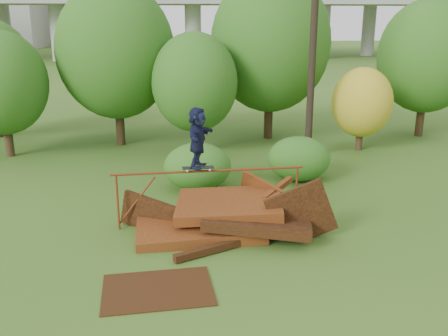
{
  "coord_description": "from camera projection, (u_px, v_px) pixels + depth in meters",
  "views": [
    {
      "loc": [
        -1.93,
        -10.9,
        5.49
      ],
      "look_at": [
        -0.8,
        2.0,
        1.6
      ],
      "focal_mm": 40.0,
      "sensor_mm": 36.0,
      "label": 1
    }
  ],
  "objects": [
    {
      "name": "ground",
      "position": [
        264.0,
        253.0,
        12.14
      ],
      "size": [
        240.0,
        240.0,
        0.0
      ],
      "primitive_type": "plane",
      "color": "#2D5116",
      "rests_on": "ground"
    },
    {
      "name": "scrap_pile",
      "position": [
        226.0,
        218.0,
        13.23
      ],
      "size": [
        5.78,
        3.44,
        1.94
      ],
      "color": "#47220C",
      "rests_on": "ground"
    },
    {
      "name": "grind_rail",
      "position": [
        209.0,
        180.0,
        13.5
      ],
      "size": [
        5.22,
        0.36,
        1.58
      ],
      "color": "maroon",
      "rests_on": "ground"
    },
    {
      "name": "skateboard",
      "position": [
        198.0,
        168.0,
        13.36
      ],
      "size": [
        0.85,
        0.27,
        0.09
      ],
      "rotation": [
        0.0,
        0.0,
        0.06
      ],
      "color": "black",
      "rests_on": "grind_rail"
    },
    {
      "name": "skater",
      "position": [
        198.0,
        138.0,
        13.12
      ],
      "size": [
        0.93,
        1.58,
        1.63
      ],
      "primitive_type": "imported",
      "rotation": [
        0.0,
        0.0,
        1.25
      ],
      "color": "#151936",
      "rests_on": "skateboard"
    },
    {
      "name": "flat_plate",
      "position": [
        158.0,
        290.0,
        10.5
      ],
      "size": [
        2.43,
        1.84,
        0.03
      ],
      "primitive_type": "cube",
      "rotation": [
        0.0,
        0.0,
        0.09
      ],
      "color": "#341B0B",
      "rests_on": "ground"
    },
    {
      "name": "tree_0",
      "position": [
        2.0,
        83.0,
        19.92
      ],
      "size": [
        3.61,
        3.61,
        5.1
      ],
      "color": "black",
      "rests_on": "ground"
    },
    {
      "name": "tree_1",
      "position": [
        116.0,
        51.0,
        21.47
      ],
      "size": [
        5.08,
        5.08,
        7.07
      ],
      "color": "black",
      "rests_on": "ground"
    },
    {
      "name": "tree_2",
      "position": [
        195.0,
        83.0,
        20.5
      ],
      "size": [
        3.56,
        3.56,
        5.02
      ],
      "color": "black",
      "rests_on": "ground"
    },
    {
      "name": "tree_3",
      "position": [
        270.0,
        43.0,
        22.65
      ],
      "size": [
        5.45,
        5.45,
        7.56
      ],
      "color": "black",
      "rests_on": "ground"
    },
    {
      "name": "tree_4",
      "position": [
        362.0,
        103.0,
        21.19
      ],
      "size": [
        2.57,
        2.57,
        3.56
      ],
      "color": "black",
      "rests_on": "ground"
    },
    {
      "name": "tree_5",
      "position": [
        427.0,
        56.0,
        23.27
      ],
      "size": [
        4.58,
        4.58,
        6.44
      ],
      "color": "black",
      "rests_on": "ground"
    },
    {
      "name": "shrub_left",
      "position": [
        198.0,
        166.0,
        16.56
      ],
      "size": [
        2.25,
        2.07,
        1.55
      ],
      "primitive_type": "ellipsoid",
      "color": "#2C5717",
      "rests_on": "ground"
    },
    {
      "name": "shrub_right",
      "position": [
        299.0,
        159.0,
        17.47
      ],
      "size": [
        2.2,
        2.02,
        1.56
      ],
      "primitive_type": "ellipsoid",
      "color": "#2C5717",
      "rests_on": "ground"
    },
    {
      "name": "utility_pole",
      "position": [
        314.0,
        18.0,
        18.95
      ],
      "size": [
        1.4,
        0.28,
        10.86
      ],
      "color": "black",
      "rests_on": "ground"
    }
  ]
}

